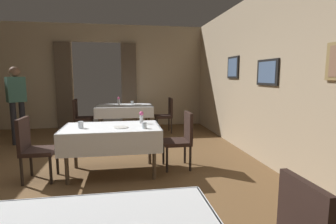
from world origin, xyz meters
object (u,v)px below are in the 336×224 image
(dining_table_far, at_px, (124,109))
(glass_far_b, at_px, (132,103))
(chair_mid_left, at_px, (33,146))
(person_diner_standing_aside, at_px, (17,99))
(glass_mid_d, at_px, (81,125))
(chair_far_left, at_px, (80,115))
(glass_mid_c, at_px, (144,125))
(plate_far_c, at_px, (138,105))
(flower_vase_mid, at_px, (141,117))
(chair_far_right, at_px, (166,113))
(plate_mid_b, at_px, (121,127))
(chair_mid_right, at_px, (181,137))
(dining_table_mid, at_px, (112,133))
(flower_vase_far, at_px, (119,100))

(dining_table_far, bearing_deg, glass_far_b, 50.15)
(chair_mid_left, bearing_deg, person_diner_standing_aside, 114.29)
(chair_mid_left, bearing_deg, glass_mid_d, 1.48)
(chair_far_left, distance_m, glass_mid_c, 3.40)
(plate_far_c, bearing_deg, flower_vase_mid, -92.08)
(dining_table_far, bearing_deg, chair_mid_left, -113.87)
(chair_far_right, distance_m, plate_mid_b, 3.20)
(chair_mid_right, distance_m, person_diner_standing_aside, 3.90)
(dining_table_far, xyz_separation_m, chair_mid_left, (-1.32, -2.97, -0.14))
(dining_table_mid, xyz_separation_m, chair_far_right, (1.31, 2.84, -0.13))
(chair_mid_left, xyz_separation_m, plate_far_c, (1.69, 3.01, 0.24))
(chair_mid_left, bearing_deg, glass_mid_c, -5.27)
(dining_table_mid, relative_size, flower_vase_mid, 7.43)
(dining_table_mid, xyz_separation_m, flower_vase_mid, (0.47, 0.19, 0.21))
(dining_table_mid, relative_size, chair_far_right, 1.58)
(flower_vase_far, bearing_deg, chair_far_left, -164.91)
(chair_far_right, xyz_separation_m, plate_mid_b, (-1.17, -2.97, 0.24))
(glass_far_b, bearing_deg, glass_mid_d, -104.96)
(person_diner_standing_aside, bearing_deg, flower_vase_mid, -37.07)
(plate_mid_b, xyz_separation_m, person_diner_standing_aside, (-2.28, 2.29, 0.27))
(chair_far_right, height_order, plate_far_c, chair_far_right)
(plate_far_c, bearing_deg, dining_table_far, -174.14)
(dining_table_mid, xyz_separation_m, glass_mid_c, (0.48, -0.24, 0.15))
(dining_table_far, relative_size, chair_far_right, 1.57)
(dining_table_mid, height_order, person_diner_standing_aside, person_diner_standing_aside)
(chair_far_right, relative_size, person_diner_standing_aside, 0.54)
(person_diner_standing_aside, bearing_deg, plate_mid_b, -45.17)
(person_diner_standing_aside, bearing_deg, plate_far_c, 15.53)
(glass_mid_c, bearing_deg, chair_mid_right, 27.32)
(dining_table_far, distance_m, flower_vase_mid, 2.71)
(glass_mid_c, relative_size, flower_vase_far, 0.44)
(chair_far_left, relative_size, glass_far_b, 10.03)
(chair_far_left, bearing_deg, plate_mid_b, -70.43)
(dining_table_far, xyz_separation_m, person_diner_standing_aside, (-2.33, -0.71, 0.36))
(chair_mid_right, relative_size, plate_mid_b, 4.26)
(chair_mid_left, distance_m, flower_vase_mid, 1.65)
(chair_far_left, height_order, glass_mid_d, chair_far_left)
(chair_far_left, relative_size, glass_mid_d, 8.83)
(glass_mid_d, bearing_deg, plate_mid_b, -5.05)
(chair_mid_right, relative_size, chair_far_left, 1.00)
(glass_far_b, xyz_separation_m, person_diner_standing_aside, (-2.55, -0.97, 0.23))
(plate_mid_b, height_order, glass_mid_c, glass_mid_c)
(flower_vase_far, xyz_separation_m, glass_far_b, (0.36, 0.03, -0.07))
(dining_table_mid, xyz_separation_m, flower_vase_far, (0.05, 3.11, 0.22))
(dining_table_far, distance_m, glass_mid_d, 3.03)
(glass_mid_c, distance_m, plate_far_c, 3.16)
(glass_mid_d, xyz_separation_m, plate_far_c, (1.01, 2.99, -0.05))
(dining_table_far, height_order, glass_mid_d, glass_mid_d)
(glass_far_b, bearing_deg, plate_far_c, -55.02)
(chair_mid_right, bearing_deg, glass_far_b, 102.98)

